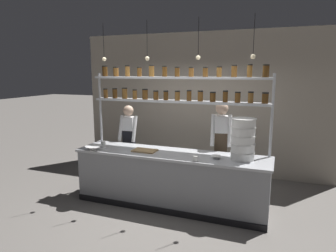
{
  "coord_description": "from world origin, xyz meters",
  "views": [
    {
      "loc": [
        1.65,
        -4.53,
        2.25
      ],
      "look_at": [
        -0.12,
        0.2,
        1.33
      ],
      "focal_mm": 32.0,
      "sensor_mm": 36.0,
      "label": 1
    }
  ],
  "objects_px": {
    "cutting_board": "(145,151)",
    "prep_bowl_center_front": "(94,148)",
    "serving_cup_by_board": "(103,144)",
    "chef_left": "(129,140)",
    "spice_shelf_unit": "(177,92)",
    "prep_bowl_near_left": "(216,157)",
    "chef_center": "(221,143)",
    "container_stack": "(243,139)",
    "serving_cup_front": "(196,159)"
  },
  "relations": [
    {
      "from": "cutting_board",
      "to": "prep_bowl_center_front",
      "type": "height_order",
      "value": "prep_bowl_center_front"
    },
    {
      "from": "serving_cup_by_board",
      "to": "chef_left",
      "type": "bearing_deg",
      "value": 79.07
    },
    {
      "from": "spice_shelf_unit",
      "to": "cutting_board",
      "type": "xyz_separation_m",
      "value": [
        -0.45,
        -0.38,
        -0.99
      ]
    },
    {
      "from": "spice_shelf_unit",
      "to": "prep_bowl_near_left",
      "type": "bearing_deg",
      "value": -26.64
    },
    {
      "from": "prep_bowl_near_left",
      "to": "prep_bowl_center_front",
      "type": "xyz_separation_m",
      "value": [
        -2.06,
        -0.26,
        0.02
      ]
    },
    {
      "from": "cutting_board",
      "to": "chef_center",
      "type": "bearing_deg",
      "value": 29.5
    },
    {
      "from": "serving_cup_by_board",
      "to": "container_stack",
      "type": "bearing_deg",
      "value": 1.82
    },
    {
      "from": "chef_center",
      "to": "prep_bowl_near_left",
      "type": "distance_m",
      "value": 0.67
    },
    {
      "from": "chef_left",
      "to": "serving_cup_by_board",
      "type": "bearing_deg",
      "value": -106.38
    },
    {
      "from": "container_stack",
      "to": "chef_left",
      "type": "bearing_deg",
      "value": 164.53
    },
    {
      "from": "chef_center",
      "to": "container_stack",
      "type": "xyz_separation_m",
      "value": [
        0.44,
        -0.58,
        0.23
      ]
    },
    {
      "from": "chef_center",
      "to": "serving_cup_front",
      "type": "height_order",
      "value": "chef_center"
    },
    {
      "from": "cutting_board",
      "to": "serving_cup_front",
      "type": "relative_size",
      "value": 4.86
    },
    {
      "from": "container_stack",
      "to": "cutting_board",
      "type": "distance_m",
      "value": 1.65
    },
    {
      "from": "chef_left",
      "to": "cutting_board",
      "type": "bearing_deg",
      "value": -51.83
    },
    {
      "from": "container_stack",
      "to": "prep_bowl_center_front",
      "type": "height_order",
      "value": "container_stack"
    },
    {
      "from": "cutting_board",
      "to": "serving_cup_by_board",
      "type": "distance_m",
      "value": 0.82
    },
    {
      "from": "prep_bowl_center_front",
      "to": "chef_left",
      "type": "bearing_deg",
      "value": 80.69
    },
    {
      "from": "container_stack",
      "to": "prep_bowl_near_left",
      "type": "height_order",
      "value": "container_stack"
    },
    {
      "from": "prep_bowl_near_left",
      "to": "serving_cup_front",
      "type": "bearing_deg",
      "value": -135.77
    },
    {
      "from": "spice_shelf_unit",
      "to": "chef_center",
      "type": "bearing_deg",
      "value": 21.09
    },
    {
      "from": "cutting_board",
      "to": "prep_bowl_center_front",
      "type": "distance_m",
      "value": 0.88
    },
    {
      "from": "serving_cup_by_board",
      "to": "chef_center",
      "type": "bearing_deg",
      "value": 18.36
    },
    {
      "from": "chef_left",
      "to": "prep_bowl_center_front",
      "type": "distance_m",
      "value": 0.99
    },
    {
      "from": "prep_bowl_near_left",
      "to": "container_stack",
      "type": "bearing_deg",
      "value": 12.39
    },
    {
      "from": "chef_left",
      "to": "serving_cup_by_board",
      "type": "distance_m",
      "value": 0.73
    },
    {
      "from": "container_stack",
      "to": "serving_cup_front",
      "type": "xyz_separation_m",
      "value": [
        -0.65,
        -0.34,
        -0.28
      ]
    },
    {
      "from": "spice_shelf_unit",
      "to": "cutting_board",
      "type": "bearing_deg",
      "value": -139.36
    },
    {
      "from": "prep_bowl_center_front",
      "to": "chef_center",
      "type": "bearing_deg",
      "value": 24.76
    },
    {
      "from": "chef_left",
      "to": "cutting_board",
      "type": "xyz_separation_m",
      "value": [
        0.68,
        -0.71,
        0.02
      ]
    },
    {
      "from": "serving_cup_front",
      "to": "serving_cup_by_board",
      "type": "height_order",
      "value": "serving_cup_by_board"
    },
    {
      "from": "prep_bowl_center_front",
      "to": "serving_cup_front",
      "type": "relative_size",
      "value": 3.48
    },
    {
      "from": "chef_center",
      "to": "prep_bowl_near_left",
      "type": "height_order",
      "value": "chef_center"
    },
    {
      "from": "spice_shelf_unit",
      "to": "prep_bowl_center_front",
      "type": "relative_size",
      "value": 10.98
    },
    {
      "from": "spice_shelf_unit",
      "to": "prep_bowl_near_left",
      "type": "distance_m",
      "value": 1.31
    },
    {
      "from": "container_stack",
      "to": "serving_cup_front",
      "type": "bearing_deg",
      "value": -152.59
    },
    {
      "from": "cutting_board",
      "to": "serving_cup_front",
      "type": "distance_m",
      "value": 1.0
    },
    {
      "from": "chef_left",
      "to": "serving_cup_front",
      "type": "relative_size",
      "value": 19.45
    },
    {
      "from": "container_stack",
      "to": "serving_cup_front",
      "type": "relative_size",
      "value": 7.82
    },
    {
      "from": "serving_cup_by_board",
      "to": "spice_shelf_unit",
      "type": "bearing_deg",
      "value": 16.75
    },
    {
      "from": "cutting_board",
      "to": "serving_cup_by_board",
      "type": "xyz_separation_m",
      "value": [
        -0.82,
        0.0,
        0.04
      ]
    },
    {
      "from": "prep_bowl_near_left",
      "to": "spice_shelf_unit",
      "type": "bearing_deg",
      "value": 153.36
    },
    {
      "from": "chef_left",
      "to": "cutting_board",
      "type": "height_order",
      "value": "chef_left"
    },
    {
      "from": "spice_shelf_unit",
      "to": "container_stack",
      "type": "distance_m",
      "value": 1.38
    },
    {
      "from": "cutting_board",
      "to": "prep_bowl_near_left",
      "type": "height_order",
      "value": "prep_bowl_near_left"
    },
    {
      "from": "cutting_board",
      "to": "prep_bowl_center_front",
      "type": "bearing_deg",
      "value": -162.48
    },
    {
      "from": "chef_left",
      "to": "serving_cup_front",
      "type": "distance_m",
      "value": 1.91
    },
    {
      "from": "serving_cup_front",
      "to": "cutting_board",
      "type": "bearing_deg",
      "value": 165.09
    },
    {
      "from": "container_stack",
      "to": "spice_shelf_unit",
      "type": "bearing_deg",
      "value": 165.44
    },
    {
      "from": "cutting_board",
      "to": "serving_cup_front",
      "type": "xyz_separation_m",
      "value": [
        0.96,
        -0.26,
        0.03
      ]
    }
  ]
}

